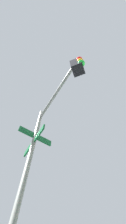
# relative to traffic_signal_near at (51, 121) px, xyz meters

# --- Properties ---
(traffic_signal_near) EXTENTS (1.85, 2.36, 6.40)m
(traffic_signal_near) POSITION_rel_traffic_signal_near_xyz_m (0.00, 0.00, 0.00)
(traffic_signal_near) COLOR slate
(traffic_signal_near) RESTS_ON ground_plane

